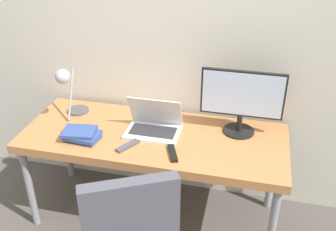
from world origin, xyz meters
TOP-DOWN VIEW (x-y plane):
  - wall_back at (0.00, 0.77)m, footprint 8.00×0.05m
  - desk at (0.00, 0.35)m, footprint 1.78×0.70m
  - laptop at (-0.01, 0.39)m, footprint 0.36×0.25m
  - monitor at (0.55, 0.52)m, footprint 0.54×0.21m
  - desk_lamp at (-0.63, 0.42)m, footprint 0.16×0.29m
  - book_stack at (-0.44, 0.19)m, footprint 0.25×0.19m
  - tv_remote at (-0.12, 0.17)m, footprint 0.12×0.17m
  - media_remote at (0.18, 0.15)m, footprint 0.10×0.18m

SIDE VIEW (x-z plane):
  - desk at x=0.00m, z-range 0.30..1.01m
  - tv_remote at x=-0.12m, z-range 0.71..0.73m
  - media_remote at x=0.18m, z-range 0.71..0.73m
  - book_stack at x=-0.44m, z-range 0.71..0.78m
  - laptop at x=-0.01m, z-range 0.64..0.89m
  - monitor at x=0.55m, z-range 0.74..1.19m
  - desk_lamp at x=-0.63m, z-range 0.77..1.17m
  - wall_back at x=0.00m, z-range 0.00..2.60m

